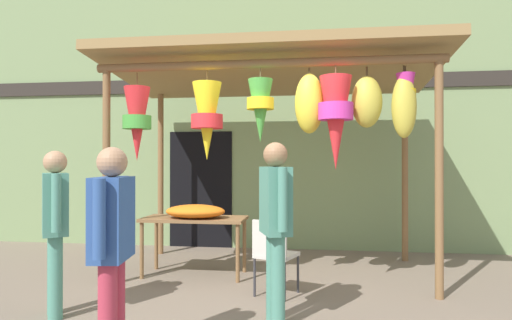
{
  "coord_description": "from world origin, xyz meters",
  "views": [
    {
      "loc": [
        0.77,
        -4.87,
        1.47
      ],
      "look_at": [
        -0.06,
        1.19,
        1.5
      ],
      "focal_mm": 30.98,
      "sensor_mm": 36.0,
      "label": 1
    }
  ],
  "objects_px": {
    "customer_foreground": "(275,216)",
    "shopper_by_bananas": "(112,239)",
    "flower_heap_on_table": "(196,211)",
    "vendor_in_orange": "(55,219)",
    "folding_chair": "(274,250)",
    "display_table": "(195,224)"
  },
  "relations": [
    {
      "from": "folding_chair",
      "to": "shopper_by_bananas",
      "type": "height_order",
      "value": "shopper_by_bananas"
    },
    {
      "from": "flower_heap_on_table",
      "to": "customer_foreground",
      "type": "relative_size",
      "value": 0.46
    },
    {
      "from": "display_table",
      "to": "customer_foreground",
      "type": "distance_m",
      "value": 1.99
    },
    {
      "from": "shopper_by_bananas",
      "to": "flower_heap_on_table",
      "type": "bearing_deg",
      "value": 91.94
    },
    {
      "from": "flower_heap_on_table",
      "to": "customer_foreground",
      "type": "xyz_separation_m",
      "value": [
        1.15,
        -1.48,
        0.13
      ]
    },
    {
      "from": "vendor_in_orange",
      "to": "folding_chair",
      "type": "bearing_deg",
      "value": 24.4
    },
    {
      "from": "flower_heap_on_table",
      "to": "folding_chair",
      "type": "relative_size",
      "value": 0.91
    },
    {
      "from": "vendor_in_orange",
      "to": "display_table",
      "type": "bearing_deg",
      "value": 61.59
    },
    {
      "from": "shopper_by_bananas",
      "to": "vendor_in_orange",
      "type": "bearing_deg",
      "value": 137.58
    },
    {
      "from": "display_table",
      "to": "customer_foreground",
      "type": "relative_size",
      "value": 0.8
    },
    {
      "from": "vendor_in_orange",
      "to": "customer_foreground",
      "type": "distance_m",
      "value": 2.1
    },
    {
      "from": "flower_heap_on_table",
      "to": "folding_chair",
      "type": "bearing_deg",
      "value": -32.58
    },
    {
      "from": "folding_chair",
      "to": "shopper_by_bananas",
      "type": "relative_size",
      "value": 0.53
    },
    {
      "from": "vendor_in_orange",
      "to": "shopper_by_bananas",
      "type": "xyz_separation_m",
      "value": [
        1.03,
        -0.94,
        -0.0
      ]
    },
    {
      "from": "flower_heap_on_table",
      "to": "vendor_in_orange",
      "type": "bearing_deg",
      "value": -120.87
    },
    {
      "from": "flower_heap_on_table",
      "to": "customer_foreground",
      "type": "bearing_deg",
      "value": -52.12
    },
    {
      "from": "vendor_in_orange",
      "to": "shopper_by_bananas",
      "type": "relative_size",
      "value": 1.0
    },
    {
      "from": "display_table",
      "to": "folding_chair",
      "type": "height_order",
      "value": "folding_chair"
    },
    {
      "from": "flower_heap_on_table",
      "to": "shopper_by_bananas",
      "type": "bearing_deg",
      "value": -88.06
    },
    {
      "from": "customer_foreground",
      "to": "shopper_by_bananas",
      "type": "xyz_separation_m",
      "value": [
        -1.07,
        -1.05,
        -0.05
      ]
    },
    {
      "from": "flower_heap_on_table",
      "to": "folding_chair",
      "type": "height_order",
      "value": "flower_heap_on_table"
    },
    {
      "from": "folding_chair",
      "to": "shopper_by_bananas",
      "type": "distance_m",
      "value": 2.13
    }
  ]
}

